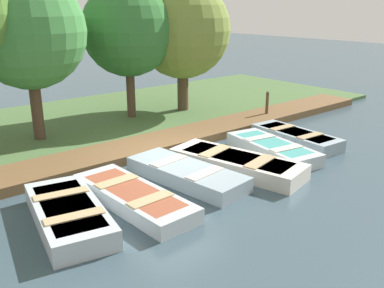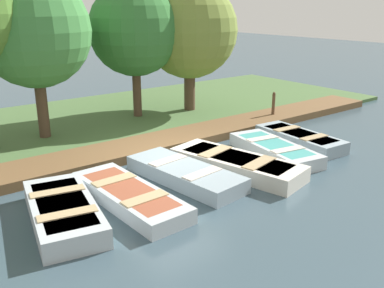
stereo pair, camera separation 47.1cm
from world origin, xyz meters
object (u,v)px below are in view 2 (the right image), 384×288
park_tree_center (135,30)px  rowboat_3 (236,164)px  rowboat_0 (63,211)px  rowboat_5 (300,139)px  rowboat_2 (185,173)px  park_tree_right (190,30)px  park_tree_left (34,31)px  mooring_post_far (273,107)px  rowboat_4 (274,150)px  rowboat_1 (129,196)px

park_tree_center → rowboat_3: bearing=-6.4°
rowboat_0 → rowboat_3: rowboat_0 is taller
rowboat_3 → rowboat_5: (-0.44, 3.07, -0.01)m
rowboat_2 → park_tree_right: bearing=135.0°
rowboat_5 → park_tree_left: bearing=-126.3°
mooring_post_far → rowboat_4: bearing=-46.9°
mooring_post_far → park_tree_left: size_ratio=0.21×
rowboat_0 → park_tree_right: (-5.58, 7.39, 2.97)m
park_tree_left → rowboat_1: bearing=-1.1°
rowboat_1 → rowboat_2: size_ratio=1.01×
park_tree_left → rowboat_4: bearing=40.9°
rowboat_0 → park_tree_right: size_ratio=0.62×
park_tree_right → rowboat_1: bearing=-46.4°
rowboat_3 → park_tree_right: park_tree_right is taller
rowboat_4 → mooring_post_far: (-2.67, 2.85, 0.35)m
rowboat_1 → rowboat_5: size_ratio=1.13×
mooring_post_far → park_tree_left: bearing=-109.9°
park_tree_left → park_tree_right: size_ratio=1.01×
mooring_post_far → park_tree_center: (-3.24, -3.84, 2.71)m
rowboat_2 → park_tree_left: park_tree_left is taller
rowboat_0 → park_tree_center: park_tree_center is taller
rowboat_0 → mooring_post_far: 9.48m
rowboat_3 → mooring_post_far: bearing=109.3°
rowboat_0 → rowboat_2: 3.15m
rowboat_2 → park_tree_center: bearing=153.2°
rowboat_1 → park_tree_center: 7.77m
rowboat_3 → rowboat_5: size_ratio=1.26×
rowboat_1 → rowboat_4: size_ratio=1.07×
rowboat_3 → park_tree_center: size_ratio=0.76×
park_tree_right → rowboat_3: bearing=-26.3°
rowboat_4 → mooring_post_far: size_ratio=2.88×
park_tree_left → park_tree_right: bearing=91.3°
rowboat_4 → park_tree_center: park_tree_center is taller
rowboat_0 → park_tree_center: size_ratio=0.63×
rowboat_0 → rowboat_5: size_ratio=1.04×
rowboat_4 → park_tree_left: (-5.40, -4.67, 3.18)m
rowboat_4 → rowboat_5: rowboat_5 is taller
rowboat_1 → rowboat_4: (-0.13, 4.78, 0.02)m
mooring_post_far → park_tree_left: park_tree_left is taller
rowboat_1 → mooring_post_far: size_ratio=3.09×
rowboat_0 → rowboat_5: (-0.30, 7.63, -0.02)m
rowboat_0 → rowboat_1: bearing=98.2°
rowboat_4 → park_tree_center: bearing=-161.0°
rowboat_2 → rowboat_3: size_ratio=0.89×
rowboat_4 → rowboat_1: bearing=-78.9°
park_tree_center → rowboat_1: bearing=-32.1°
rowboat_1 → park_tree_center: (-6.04, 3.79, 3.08)m
rowboat_1 → park_tree_right: bearing=131.4°
rowboat_0 → rowboat_3: (0.15, 4.56, -0.01)m
rowboat_3 → park_tree_left: 7.09m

